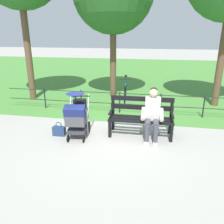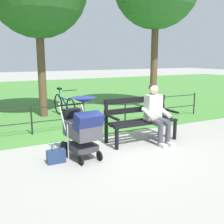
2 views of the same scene
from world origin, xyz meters
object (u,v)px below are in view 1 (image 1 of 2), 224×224
stroller (77,115)px  handbag (59,131)px  person_on_bench (152,113)px  park_bench (141,115)px  bicycle (125,90)px

stroller → handbag: stroller is taller
stroller → person_on_bench: bearing=-172.5°
stroller → handbag: 0.69m
stroller → handbag: size_ratio=3.11×
handbag → stroller: bearing=179.0°
park_bench → bicycle: 3.20m
park_bench → stroller: 1.60m
stroller → park_bench: bearing=-163.2°
park_bench → handbag: (2.04, 0.45, -0.40)m
park_bench → stroller: (1.53, 0.46, 0.07)m
person_on_bench → park_bench: bearing=-39.1°
bicycle → park_bench: bearing=104.2°
park_bench → bicycle: size_ratio=0.97×
park_bench → person_on_bench: 0.38m
park_bench → handbag: park_bench is taller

